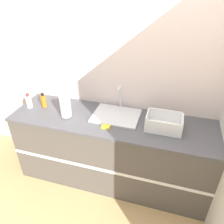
{
  "coord_description": "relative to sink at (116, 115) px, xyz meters",
  "views": [
    {
      "loc": [
        0.58,
        -1.62,
        2.27
      ],
      "look_at": [
        0.01,
        0.29,
        1.03
      ],
      "focal_mm": 35.0,
      "sensor_mm": 36.0,
      "label": 1
    }
  ],
  "objects": [
    {
      "name": "paper_towel_roll",
      "position": [
        -0.54,
        -0.17,
        0.11
      ],
      "size": [
        0.12,
        0.12,
        0.26
      ],
      "color": "#4C4C51",
      "rests_on": "counter_cabinet"
    },
    {
      "name": "bottle_white_spray",
      "position": [
        -1.07,
        -0.11,
        0.06
      ],
      "size": [
        0.07,
        0.07,
        0.18
      ],
      "color": "white",
      "rests_on": "counter_cabinet"
    },
    {
      "name": "sink",
      "position": [
        0.0,
        0.0,
        0.0
      ],
      "size": [
        0.53,
        0.41,
        0.3
      ],
      "color": "silver",
      "rests_on": "counter_cabinet"
    },
    {
      "name": "ground_plane",
      "position": [
        -0.03,
        -0.41,
        -0.93
      ],
      "size": [
        12.0,
        12.0,
        0.0
      ],
      "primitive_type": "plane",
      "color": "tan"
    },
    {
      "name": "sponge",
      "position": [
        -0.04,
        -0.25,
        -0.01
      ],
      "size": [
        0.09,
        0.06,
        0.02
      ],
      "color": "yellow",
      "rests_on": "counter_cabinet"
    },
    {
      "name": "dish_rack",
      "position": [
        0.54,
        -0.09,
        0.04
      ],
      "size": [
        0.37,
        0.25,
        0.16
      ],
      "color": "white",
      "rests_on": "counter_cabinet"
    },
    {
      "name": "wall_back",
      "position": [
        -0.03,
        0.27,
        0.37
      ],
      "size": [
        4.7,
        0.06,
        2.6
      ],
      "color": "silver",
      "rests_on": "ground_plane"
    },
    {
      "name": "counter_cabinet",
      "position": [
        -0.03,
        -0.09,
        -0.47
      ],
      "size": [
        2.32,
        0.68,
        0.91
      ],
      "color": "#514C47",
      "rests_on": "ground_plane"
    },
    {
      "name": "bottle_amber",
      "position": [
        -0.91,
        -0.04,
        0.06
      ],
      "size": [
        0.06,
        0.06,
        0.18
      ],
      "color": "#B26B19",
      "rests_on": "counter_cabinet"
    }
  ]
}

